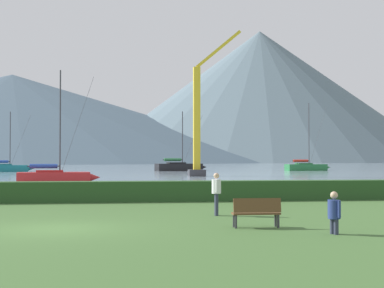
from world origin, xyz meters
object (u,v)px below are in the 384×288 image
(sailboat_slip_0, at_px, (7,168))
(sailboat_slip_4, at_px, (306,167))
(sailboat_slip_6, at_px, (55,176))
(sailboat_slip_2, at_px, (179,166))
(person_seated_viewer, at_px, (334,211))
(dock_crane, at_px, (198,127))
(park_bench_near_path, at_px, (256,211))
(person_standing_walker, at_px, (216,190))

(sailboat_slip_0, distance_m, sailboat_slip_4, 50.36)
(sailboat_slip_6, bearing_deg, sailboat_slip_0, 98.71)
(sailboat_slip_2, relative_size, person_seated_viewer, 8.17)
(sailboat_slip_0, bearing_deg, sailboat_slip_4, -8.75)
(dock_crane, bearing_deg, sailboat_slip_0, 136.55)
(sailboat_slip_4, bearing_deg, park_bench_near_path, -115.37)
(person_seated_viewer, bearing_deg, sailboat_slip_2, 71.56)
(sailboat_slip_2, bearing_deg, sailboat_slip_0, 172.61)
(sailboat_slip_0, xyz_separation_m, sailboat_slip_4, (50.34, 1.45, 0.05))
(sailboat_slip_4, bearing_deg, person_standing_walker, -116.74)
(sailboat_slip_6, distance_m, person_standing_walker, 30.90)
(sailboat_slip_4, height_order, person_seated_viewer, sailboat_slip_4)
(sailboat_slip_0, relative_size, sailboat_slip_6, 0.97)
(sailboat_slip_4, bearing_deg, person_seated_viewer, -113.76)
(sailboat_slip_6, distance_m, park_bench_near_path, 34.88)
(park_bench_near_path, relative_size, person_standing_walker, 0.93)
(sailboat_slip_4, distance_m, person_seated_viewer, 84.61)
(park_bench_near_path, bearing_deg, person_standing_walker, 99.68)
(dock_crane, bearing_deg, person_standing_walker, -97.28)
(sailboat_slip_2, height_order, person_seated_viewer, sailboat_slip_2)
(sailboat_slip_0, height_order, sailboat_slip_6, sailboat_slip_6)
(sailboat_slip_2, xyz_separation_m, dock_crane, (-0.79, -28.63, 5.20))
(sailboat_slip_6, distance_m, dock_crane, 23.96)
(sailboat_slip_4, height_order, person_standing_walker, sailboat_slip_4)
(sailboat_slip_6, relative_size, person_seated_viewer, 7.98)
(person_seated_viewer, height_order, dock_crane, dock_crane)
(sailboat_slip_0, height_order, sailboat_slip_2, sailboat_slip_2)
(park_bench_near_path, xyz_separation_m, person_seated_viewer, (1.88, -1.81, 0.16))
(sailboat_slip_4, distance_m, sailboat_slip_6, 59.09)
(sailboat_slip_6, bearing_deg, park_bench_near_path, -80.46)
(sailboat_slip_0, distance_m, person_seated_viewer, 82.42)
(sailboat_slip_0, height_order, dock_crane, dock_crane)
(sailboat_slip_0, xyz_separation_m, sailboat_slip_6, (12.13, -43.62, -0.04))
(sailboat_slip_4, height_order, dock_crane, dock_crane)
(park_bench_near_path, bearing_deg, sailboat_slip_2, 86.61)
(sailboat_slip_2, bearing_deg, sailboat_slip_4, -16.05)
(sailboat_slip_2, bearing_deg, person_seated_viewer, -105.89)
(sailboat_slip_4, xyz_separation_m, person_seated_viewer, (-26.50, -80.35, -0.01))
(sailboat_slip_4, relative_size, sailboat_slip_6, 1.19)
(sailboat_slip_4, distance_m, person_standing_walker, 80.00)
(sailboat_slip_6, xyz_separation_m, person_standing_walker, (9.22, -29.49, 0.37))
(person_standing_walker, bearing_deg, dock_crane, 87.88)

